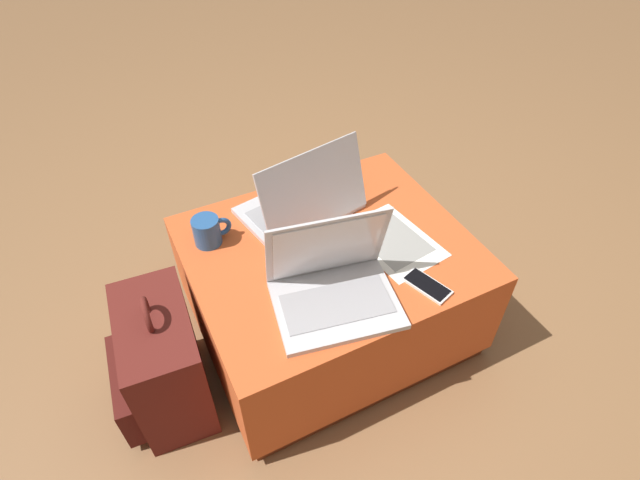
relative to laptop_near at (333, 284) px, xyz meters
The scene contains 8 objects.
ground_plane 0.49m from the laptop_near, 64.69° to the left, with size 14.00×14.00×0.00m, color olive.
ottoman 0.32m from the laptop_near, 64.69° to the left, with size 0.85×0.72×0.39m.
laptop_near is the anchor object (origin of this frame).
laptop_far 0.36m from the laptop_near, 77.16° to the left, with size 0.41×0.32×0.26m.
cell_phone 0.28m from the laptop_near, 18.22° to the right, with size 0.10×0.15×0.01m.
backpack 0.57m from the laptop_near, 162.36° to the left, with size 0.28×0.37×0.46m.
paper_sheet 0.30m from the laptop_near, 22.87° to the left, with size 0.25×0.32×0.00m.
coffee_mug 0.44m from the laptop_near, 122.61° to the left, with size 0.12×0.08×0.09m.
Camera 1 is at (-0.52, -0.97, 1.46)m, focal length 28.00 mm.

